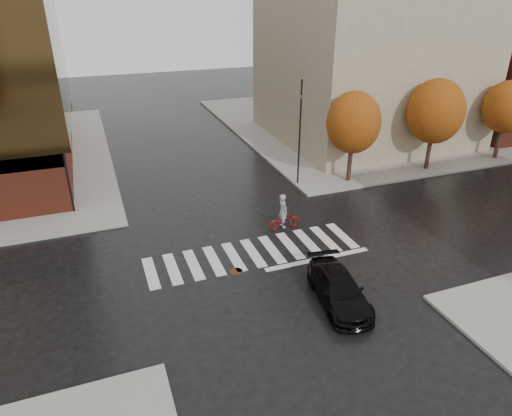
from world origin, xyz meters
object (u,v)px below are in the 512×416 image
Objects in this scene: sedan at (339,289)px; fire_hydrant at (62,201)px; traffic_light_nw at (62,148)px; cyclist at (284,217)px; traffic_light_ne at (300,126)px.

fire_hydrant is at bearing 136.87° from sedan.
traffic_light_nw is (-11.19, 13.82, 3.68)m from sedan.
cyclist is (0.47, 7.32, 0.08)m from sedan.
traffic_light_nw is 1.00× the size of traffic_light_ne.
traffic_light_ne is (3.64, 5.76, 3.59)m from cyclist.
traffic_light_nw is (-11.66, 6.50, 3.61)m from cyclist.
traffic_light_nw is at bearing 57.77° from cyclist.
cyclist is at bearing -31.27° from fire_hydrant.
cyclist reaches higher than fire_hydrant.
cyclist is at bearing 66.44° from traffic_light_nw.
traffic_light_nw is at bearing 137.15° from sedan.
traffic_light_nw is at bearing -13.49° from traffic_light_ne.
traffic_light_nw is 4.05m from fire_hydrant.
traffic_light_ne is at bearing 92.81° from traffic_light_nw.
fire_hydrant is (-15.99, 1.74, -3.84)m from traffic_light_ne.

